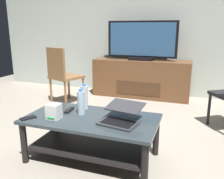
{
  "coord_description": "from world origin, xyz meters",
  "views": [
    {
      "loc": [
        0.83,
        -2.15,
        1.23
      ],
      "look_at": [
        -0.02,
        0.25,
        0.57
      ],
      "focal_mm": 38.21,
      "sensor_mm": 36.0,
      "label": 1
    }
  ],
  "objects_px": {
    "laptop": "(121,116)",
    "cell_phone": "(28,118)",
    "side_chair": "(62,73)",
    "coffee_table": "(92,130)",
    "television": "(142,41)",
    "water_bottle_near": "(84,97)",
    "tv_remote": "(69,110)",
    "router_box": "(54,111)",
    "media_cabinet": "(141,78)",
    "water_bottle_far": "(81,102)"
  },
  "relations": [
    {
      "from": "laptop",
      "to": "cell_phone",
      "type": "height_order",
      "value": "laptop"
    },
    {
      "from": "side_chair",
      "to": "cell_phone",
      "type": "distance_m",
      "value": 1.73
    },
    {
      "from": "coffee_table",
      "to": "television",
      "type": "distance_m",
      "value": 2.37
    },
    {
      "from": "television",
      "to": "coffee_table",
      "type": "bearing_deg",
      "value": -89.02
    },
    {
      "from": "coffee_table",
      "to": "water_bottle_near",
      "type": "height_order",
      "value": "water_bottle_near"
    },
    {
      "from": "television",
      "to": "laptop",
      "type": "relative_size",
      "value": 3.03
    },
    {
      "from": "coffee_table",
      "to": "tv_remote",
      "type": "distance_m",
      "value": 0.33
    },
    {
      "from": "router_box",
      "to": "tv_remote",
      "type": "height_order",
      "value": "router_box"
    },
    {
      "from": "media_cabinet",
      "to": "water_bottle_far",
      "type": "height_order",
      "value": "media_cabinet"
    },
    {
      "from": "cell_phone",
      "to": "water_bottle_near",
      "type": "bearing_deg",
      "value": 81.17
    },
    {
      "from": "laptop",
      "to": "water_bottle_near",
      "type": "bearing_deg",
      "value": 154.01
    },
    {
      "from": "water_bottle_near",
      "to": "router_box",
      "type": "bearing_deg",
      "value": -112.49
    },
    {
      "from": "television",
      "to": "router_box",
      "type": "height_order",
      "value": "television"
    },
    {
      "from": "water_bottle_far",
      "to": "tv_remote",
      "type": "xyz_separation_m",
      "value": [
        -0.15,
        0.04,
        -0.11
      ]
    },
    {
      "from": "media_cabinet",
      "to": "water_bottle_near",
      "type": "relative_size",
      "value": 6.63
    },
    {
      "from": "tv_remote",
      "to": "laptop",
      "type": "bearing_deg",
      "value": -15.39
    },
    {
      "from": "media_cabinet",
      "to": "router_box",
      "type": "relative_size",
      "value": 12.35
    },
    {
      "from": "coffee_table",
      "to": "laptop",
      "type": "xyz_separation_m",
      "value": [
        0.29,
        -0.02,
        0.19
      ]
    },
    {
      "from": "side_chair",
      "to": "television",
      "type": "bearing_deg",
      "value": 38.05
    },
    {
      "from": "side_chair",
      "to": "router_box",
      "type": "relative_size",
      "value": 6.69
    },
    {
      "from": "router_box",
      "to": "coffee_table",
      "type": "bearing_deg",
      "value": 23.85
    },
    {
      "from": "coffee_table",
      "to": "router_box",
      "type": "distance_m",
      "value": 0.4
    },
    {
      "from": "side_chair",
      "to": "cell_phone",
      "type": "xyz_separation_m",
      "value": [
        0.6,
        -1.62,
        -0.1
      ]
    },
    {
      "from": "television",
      "to": "water_bottle_far",
      "type": "xyz_separation_m",
      "value": [
        -0.09,
        -2.21,
        -0.46
      ]
    },
    {
      "from": "router_box",
      "to": "television",
      "type": "bearing_deg",
      "value": 83.48
    },
    {
      "from": "side_chair",
      "to": "tv_remote",
      "type": "distance_m",
      "value": 1.57
    },
    {
      "from": "coffee_table",
      "to": "tv_remote",
      "type": "relative_size",
      "value": 7.71
    },
    {
      "from": "coffee_table",
      "to": "laptop",
      "type": "relative_size",
      "value": 3.04
    },
    {
      "from": "television",
      "to": "water_bottle_near",
      "type": "xyz_separation_m",
      "value": [
        -0.13,
        -2.05,
        -0.46
      ]
    },
    {
      "from": "laptop",
      "to": "tv_remote",
      "type": "height_order",
      "value": "laptop"
    },
    {
      "from": "laptop",
      "to": "cell_phone",
      "type": "bearing_deg",
      "value": -166.66
    },
    {
      "from": "router_box",
      "to": "tv_remote",
      "type": "xyz_separation_m",
      "value": [
        0.03,
        0.23,
        -0.06
      ]
    },
    {
      "from": "television",
      "to": "router_box",
      "type": "distance_m",
      "value": 2.47
    },
    {
      "from": "media_cabinet",
      "to": "laptop",
      "type": "bearing_deg",
      "value": -81.77
    },
    {
      "from": "water_bottle_near",
      "to": "laptop",
      "type": "bearing_deg",
      "value": -25.99
    },
    {
      "from": "side_chair",
      "to": "water_bottle_near",
      "type": "relative_size",
      "value": 3.59
    },
    {
      "from": "media_cabinet",
      "to": "television",
      "type": "relative_size",
      "value": 1.41
    },
    {
      "from": "television",
      "to": "router_box",
      "type": "xyz_separation_m",
      "value": [
        -0.27,
        -2.4,
        -0.51
      ]
    },
    {
      "from": "router_box",
      "to": "tv_remote",
      "type": "distance_m",
      "value": 0.24
    },
    {
      "from": "side_chair",
      "to": "tv_remote",
      "type": "relative_size",
      "value": 5.86
    },
    {
      "from": "side_chair",
      "to": "water_bottle_far",
      "type": "relative_size",
      "value": 3.77
    },
    {
      "from": "router_box",
      "to": "water_bottle_far",
      "type": "xyz_separation_m",
      "value": [
        0.18,
        0.19,
        0.05
      ]
    },
    {
      "from": "coffee_table",
      "to": "cell_phone",
      "type": "relative_size",
      "value": 8.81
    },
    {
      "from": "side_chair",
      "to": "coffee_table",
      "type": "bearing_deg",
      "value": -50.83
    },
    {
      "from": "water_bottle_near",
      "to": "cell_phone",
      "type": "bearing_deg",
      "value": -131.24
    },
    {
      "from": "laptop",
      "to": "water_bottle_far",
      "type": "relative_size",
      "value": 1.63
    },
    {
      "from": "water_bottle_far",
      "to": "television",
      "type": "bearing_deg",
      "value": 87.62
    },
    {
      "from": "cell_phone",
      "to": "coffee_table",
      "type": "bearing_deg",
      "value": 54.21
    },
    {
      "from": "water_bottle_far",
      "to": "media_cabinet",
      "type": "bearing_deg",
      "value": 87.65
    },
    {
      "from": "water_bottle_near",
      "to": "television",
      "type": "bearing_deg",
      "value": 86.35
    }
  ]
}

